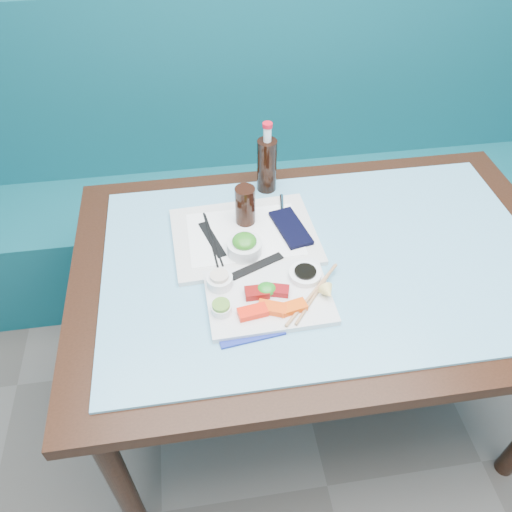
{
  "coord_description": "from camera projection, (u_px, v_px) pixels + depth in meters",
  "views": [
    {
      "loc": [
        -0.33,
        0.51,
        1.74
      ],
      "look_at": [
        -0.19,
        1.44,
        0.8
      ],
      "focal_mm": 35.0,
      "sensor_mm": 36.0,
      "label": 1
    }
  ],
  "objects": [
    {
      "name": "seaweed_bowl",
      "position": [
        244.0,
        247.0,
        1.37
      ],
      "size": [
        0.12,
        0.12,
        0.04
      ],
      "primitive_type": "cylinder",
      "rotation": [
        0.0,
        0.0,
        -0.35
      ],
      "color": "white",
      "rests_on": "serving_tray"
    },
    {
      "name": "soy_fill",
      "position": [
        305.0,
        271.0,
        1.3
      ],
      "size": [
        0.07,
        0.07,
        0.01
      ],
      "primitive_type": "cylinder",
      "rotation": [
        0.0,
        0.0,
        0.26
      ],
      "color": "black",
      "rests_on": "soy_dish"
    },
    {
      "name": "salmon_mid",
      "position": [
        272.0,
        308.0,
        1.23
      ],
      "size": [
        0.08,
        0.06,
        0.02
      ],
      "primitive_type": "cube",
      "rotation": [
        0.0,
        0.0,
        -0.37
      ],
      "color": "#FF470A",
      "rests_on": "sashimi_plate"
    },
    {
      "name": "wooden_chopstick_a",
      "position": [
        312.0,
        294.0,
        1.27
      ],
      "size": [
        0.18,
        0.19,
        0.01
      ],
      "primitive_type": "cylinder",
      "rotation": [
        1.57,
        0.0,
        -0.76
      ],
      "color": "tan",
      "rests_on": "sashimi_plate"
    },
    {
      "name": "wasabi_fill",
      "position": [
        221.0,
        305.0,
        1.22
      ],
      "size": [
        0.06,
        0.06,
        0.01
      ],
      "primitive_type": "cylinder",
      "rotation": [
        0.0,
        0.0,
        0.41
      ],
      "color": "#598C2D",
      "rests_on": "ramekin_wasabi"
    },
    {
      "name": "black_chopstick_b",
      "position": [
        213.0,
        239.0,
        1.42
      ],
      "size": [
        0.04,
        0.22,
        0.01
      ],
      "primitive_type": "cylinder",
      "rotation": [
        1.57,
        0.0,
        0.14
      ],
      "color": "black",
      "rests_on": "serving_tray"
    },
    {
      "name": "lemon_wedge",
      "position": [
        328.0,
        292.0,
        1.25
      ],
      "size": [
        0.05,
        0.04,
        0.04
      ],
      "primitive_type": "cone",
      "rotation": [
        1.57,
        0.0,
        0.22
      ],
      "color": "#FBE077",
      "rests_on": "sashimi_plate"
    },
    {
      "name": "booth_bench",
      "position": [
        271.0,
        188.0,
        2.25
      ],
      "size": [
        3.0,
        0.56,
        1.17
      ],
      "color": "#0E505A",
      "rests_on": "ground"
    },
    {
      "name": "cola_bottle_body",
      "position": [
        267.0,
        166.0,
        1.55
      ],
      "size": [
        0.07,
        0.07,
        0.18
      ],
      "primitive_type": "cylinder",
      "rotation": [
        0.0,
        0.0,
        -0.22
      ],
      "color": "black",
      "rests_on": "glass_top"
    },
    {
      "name": "chopstick_sleeve",
      "position": [
        257.0,
        266.0,
        1.34
      ],
      "size": [
        0.16,
        0.09,
        0.0
      ],
      "primitive_type": "cube",
      "rotation": [
        0.0,
        0.0,
        0.41
      ],
      "color": "black",
      "rests_on": "sashimi_plate"
    },
    {
      "name": "dining_table",
      "position": [
        321.0,
        280.0,
        1.45
      ],
      "size": [
        1.4,
        0.9,
        0.75
      ],
      "color": "black",
      "rests_on": "ground"
    },
    {
      "name": "paper_placemat",
      "position": [
        245.0,
        234.0,
        1.44
      ],
      "size": [
        0.33,
        0.23,
        0.0
      ],
      "primitive_type": "cube",
      "rotation": [
        0.0,
        0.0,
        0.02
      ],
      "color": "white",
      "rests_on": "serving_tray"
    },
    {
      "name": "salmon_right",
      "position": [
        293.0,
        307.0,
        1.23
      ],
      "size": [
        0.08,
        0.05,
        0.02
      ],
      "primitive_type": "cube",
      "rotation": [
        0.0,
        0.0,
        0.21
      ],
      "color": "#FB500A",
      "rests_on": "sashimi_plate"
    },
    {
      "name": "fork",
      "position": [
        282.0,
        206.0,
        1.52
      ],
      "size": [
        0.03,
        0.1,
        0.01
      ],
      "primitive_type": "cylinder",
      "rotation": [
        1.57,
        0.0,
        -0.16
      ],
      "color": "silver",
      "rests_on": "serving_tray"
    },
    {
      "name": "serving_tray",
      "position": [
        245.0,
        236.0,
        1.44
      ],
      "size": [
        0.42,
        0.33,
        0.02
      ],
      "primitive_type": "cube",
      "rotation": [
        0.0,
        0.0,
        0.05
      ],
      "color": "silver",
      "rests_on": "glass_top"
    },
    {
      "name": "navy_pouch",
      "position": [
        291.0,
        228.0,
        1.45
      ],
      "size": [
        0.11,
        0.18,
        0.01
      ],
      "primitive_type": "cube",
      "rotation": [
        0.0,
        0.0,
        0.22
      ],
      "color": "black",
      "rests_on": "serving_tray"
    },
    {
      "name": "blue_napkin",
      "position": [
        246.0,
        316.0,
        1.24
      ],
      "size": [
        0.18,
        0.18,
        0.01
      ],
      "primitive_type": "cube",
      "rotation": [
        0.0,
        0.0,
        0.13
      ],
      "color": "navy",
      "rests_on": "glass_top"
    },
    {
      "name": "glass_top",
      "position": [
        324.0,
        259.0,
        1.39
      ],
      "size": [
        1.22,
        0.76,
        0.01
      ],
      "primitive_type": "cube",
      "color": "#63A6C6",
      "rests_on": "dining_table"
    },
    {
      "name": "ramekin_ginger",
      "position": [
        220.0,
        281.0,
        1.29
      ],
      "size": [
        0.09,
        0.09,
        0.03
      ],
      "primitive_type": "cylinder",
      "rotation": [
        0.0,
        0.0,
        -0.34
      ],
      "color": "white",
      "rests_on": "sashimi_plate"
    },
    {
      "name": "wooden_chopstick_b",
      "position": [
        316.0,
        293.0,
        1.27
      ],
      "size": [
        0.15,
        0.18,
        0.01
      ],
      "primitive_type": "cylinder",
      "rotation": [
        1.57,
        0.0,
        -0.68
      ],
      "color": "#A8774F",
      "rests_on": "sashimi_plate"
    },
    {
      "name": "cola_glass",
      "position": [
        245.0,
        206.0,
        1.43
      ],
      "size": [
        0.06,
        0.06,
        0.12
      ],
      "primitive_type": "cylinder",
      "rotation": [
        0.0,
        0.0,
        0.05
      ],
      "color": "black",
      "rests_on": "serving_tray"
    },
    {
      "name": "soy_dish",
      "position": [
        305.0,
        274.0,
        1.31
      ],
      "size": [
        0.09,
        0.09,
        0.02
      ],
      "primitive_type": "cylinder",
      "rotation": [
        0.0,
        0.0,
        -0.02
      ],
      "color": "white",
      "rests_on": "sashimi_plate"
    },
    {
      "name": "black_chopstick_a",
      "position": [
        211.0,
        239.0,
        1.42
      ],
      "size": [
        0.03,
        0.23,
        0.01
      ],
      "primitive_type": "cylinder",
      "rotation": [
        1.57,
        0.0,
        0.09
      ],
      "color": "black",
      "rests_on": "serving_tray"
    },
    {
      "name": "seaweed_salad",
      "position": [
        244.0,
        241.0,
        1.35
      ],
      "size": [
        0.08,
        0.08,
        0.03
      ],
      "primitive_type": "ellipsoid",
      "rotation": [
        0.0,
        0.0,
        -0.15
      ],
      "color": "#29781B",
      "rests_on": "seaweed_bowl"
    },
    {
      "name": "tuna_left",
      "position": [
        257.0,
        293.0,
        1.27
      ],
      "size": [
        0.06,
        0.04,
        0.02
      ],
      "primitive_type": "cube",
      "rotation": [
        0.0,
        0.0,
        -0.0
      ],
      "color": "maroon",
      "rests_on": "sashimi_plate"
    },
    {
      "name": "salmon_left",
      "position": [
        253.0,
        312.0,
        1.22
      ],
      "size": [
        0.08,
        0.05,
        0.02
      ],
      "primitive_type": "cube",
      "rotation": [
        0.0,
        0.0,
        0.14
      ],
      "color": "#FF200A",
      "rests_on": "sashimi_plate"
    },
    {
      "name": "ramekin_wasabi",
      "position": [
        221.0,
        309.0,
        1.23
      ],
      "size": [
        0.06,
        0.06,
        0.02
      ],
      "primitive_type": "cylinder",
      "rotation": [
        0.0,
        0.0,
        -0.22
      ],
      "color": "white",
      "rests_on": "sashimi_plate"
    },
    {
      "name": "tuna_right",
      "position": [
        278.0,
        290.0,
        1.27
      ],
      "size": [
        0.06,
        0.05,
        0.02
      ],
      "primitive_type": "cube",
      "rotation": [
        0.0,
        0.0,
        -0.29
      ],
      "color": "maroon",
      "rests_on": "sashimi_plate"
    },
    {
      "name": "ginger_fill",
      "position": [
        219.0,
        276.0,
        1.27
      ],
      "size": [
        0.05,
        0.05,
        0.01
      ],
      "primitive_type": "cylinder",
      "rotation": [
        0.0,
        0.0,
        -0.08
      ],
      "color": "beige",
      "rests_on": "ramekin_ginger"
    },
    {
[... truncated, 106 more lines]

